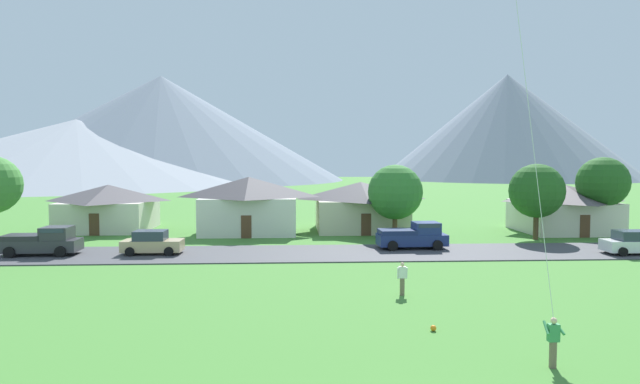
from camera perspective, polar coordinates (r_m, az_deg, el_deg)
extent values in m
cube|color=#424247|center=(38.84, 1.52, -6.57)|extent=(160.00, 7.03, 0.08)
cone|color=#8E939E|center=(169.35, -24.67, 3.99)|extent=(119.13, 119.13, 18.48)
cone|color=slate|center=(186.87, -16.65, 6.59)|extent=(121.93, 121.93, 34.84)
cone|color=slate|center=(204.80, 19.40, 6.64)|extent=(91.28, 91.28, 37.57)
cube|color=beige|center=(51.62, 4.39, -2.43)|extent=(8.40, 7.73, 3.02)
pyramid|color=#474247|center=(51.43, 4.40, 0.17)|extent=(9.08, 8.35, 1.66)
cube|color=brown|center=(47.85, 4.98, -3.52)|extent=(0.90, 0.06, 2.00)
cube|color=beige|center=(55.29, 24.65, -2.41)|extent=(7.95, 7.62, 2.91)
pyramid|color=#564C51|center=(55.12, 24.71, -0.07)|extent=(8.59, 8.23, 1.60)
cube|color=brown|center=(51.99, 26.59, -3.31)|extent=(0.90, 0.06, 2.00)
cube|color=beige|center=(55.40, -21.75, -2.36)|extent=(7.92, 7.65, 2.84)
pyramid|color=#474247|center=(55.23, -21.80, -0.08)|extent=(8.56, 8.26, 1.56)
cube|color=brown|center=(51.85, -23.11, -3.24)|extent=(0.90, 0.06, 2.00)
cube|color=silver|center=(49.45, -7.63, -2.50)|extent=(8.62, 6.01, 3.39)
pyramid|color=#474247|center=(49.24, -7.66, 0.54)|extent=(9.31, 6.50, 1.86)
cube|color=brown|center=(46.53, -7.93, -3.74)|extent=(0.90, 0.06, 2.00)
cylinder|color=#4C3823|center=(53.92, 28.00, -2.53)|extent=(0.44, 0.44, 3.12)
sphere|color=#23561E|center=(53.70, 28.10, 0.93)|extent=(4.51, 4.51, 4.51)
cylinder|color=#4C3823|center=(49.04, 22.18, -3.33)|extent=(0.44, 0.44, 2.45)
sphere|color=#23561E|center=(48.79, 22.26, 0.12)|extent=(4.61, 4.61, 4.61)
cylinder|color=brown|center=(47.04, 8.05, -3.53)|extent=(0.44, 0.44, 2.21)
sphere|color=#33752D|center=(46.78, 8.08, 0.00)|extent=(4.80, 4.80, 4.80)
cube|color=white|center=(44.29, 30.66, -4.98)|extent=(4.24, 1.90, 0.80)
cube|color=#2D3847|center=(44.11, 30.52, -4.03)|extent=(2.24, 1.64, 0.68)
cylinder|color=black|center=(44.41, 28.53, -5.25)|extent=(0.65, 0.26, 0.64)
cylinder|color=black|center=(42.85, 29.77, -5.60)|extent=(0.65, 0.26, 0.64)
cube|color=tan|center=(40.05, -17.53, -5.50)|extent=(4.21, 1.83, 0.80)
cube|color=#2D3847|center=(39.98, -17.76, -4.45)|extent=(2.21, 1.60, 0.68)
cylinder|color=black|center=(40.65, -15.34, -5.73)|extent=(0.64, 0.25, 0.64)
cylinder|color=black|center=(38.88, -15.94, -6.16)|extent=(0.64, 0.25, 0.64)
cylinder|color=black|center=(41.33, -19.00, -5.64)|extent=(0.64, 0.25, 0.64)
cylinder|color=black|center=(39.60, -19.77, -6.05)|extent=(0.64, 0.25, 0.64)
cube|color=#333338|center=(42.66, -27.76, -5.10)|extent=(5.26, 2.16, 0.84)
cube|color=#333338|center=(42.12, -26.41, -3.97)|extent=(1.96, 1.90, 0.90)
cube|color=#2D3847|center=(42.09, -26.42, -3.60)|extent=(1.67, 1.93, 0.28)
cube|color=#28282C|center=(43.04, -29.20, -4.26)|extent=(2.76, 2.04, 0.36)
cylinder|color=black|center=(43.01, -25.12, -5.35)|extent=(0.77, 0.30, 0.76)
cylinder|color=black|center=(41.13, -26.12, -5.77)|extent=(0.77, 0.30, 0.76)
cylinder|color=black|center=(44.30, -29.26, -5.22)|extent=(0.77, 0.30, 0.76)
cylinder|color=black|center=(42.48, -30.41, -5.61)|extent=(0.77, 0.30, 0.76)
cube|color=navy|center=(41.13, 9.83, -5.05)|extent=(5.27, 2.20, 0.84)
cube|color=navy|center=(41.31, 11.32, -3.81)|extent=(1.97, 1.91, 0.90)
cube|color=#2D3847|center=(41.27, 11.32, -3.44)|extent=(1.69, 1.94, 0.28)
cube|color=navy|center=(40.76, 8.27, -4.26)|extent=(2.77, 2.06, 0.36)
cylinder|color=black|center=(42.61, 11.69, -5.17)|extent=(0.77, 0.31, 0.76)
cylinder|color=black|center=(40.68, 12.52, -5.59)|extent=(0.77, 0.31, 0.76)
cylinder|color=black|center=(41.76, 7.20, -5.31)|extent=(0.77, 0.31, 0.76)
cylinder|color=black|center=(39.79, 7.82, -5.75)|extent=(0.77, 0.31, 0.76)
cylinder|color=#70604C|center=(19.72, 23.74, -15.69)|extent=(0.24, 0.24, 0.88)
cube|color=#388E51|center=(19.50, 23.80, -13.66)|extent=(0.36, 0.22, 0.58)
sphere|color=beige|center=(19.38, 23.83, -12.53)|extent=(0.21, 0.21, 0.21)
cylinder|color=#388E51|center=(19.41, 23.13, -13.29)|extent=(0.18, 0.55, 0.37)
cylinder|color=#388E51|center=(19.60, 24.32, -13.16)|extent=(0.18, 0.55, 0.37)
cylinder|color=silver|center=(19.31, 21.66, 7.10)|extent=(1.08, 1.87, 13.14)
cylinder|color=#70604C|center=(27.43, 8.82, -10.01)|extent=(0.24, 0.24, 0.88)
cube|color=white|center=(27.27, 8.84, -8.52)|extent=(0.36, 0.22, 0.58)
sphere|color=beige|center=(27.19, 8.85, -7.69)|extent=(0.21, 0.21, 0.21)
cylinder|color=white|center=(27.23, 8.38, -8.64)|extent=(0.12, 0.18, 0.59)
cylinder|color=white|center=(27.32, 9.29, -8.61)|extent=(0.12, 0.18, 0.59)
sphere|color=orange|center=(22.26, 12.08, -14.11)|extent=(0.24, 0.24, 0.24)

